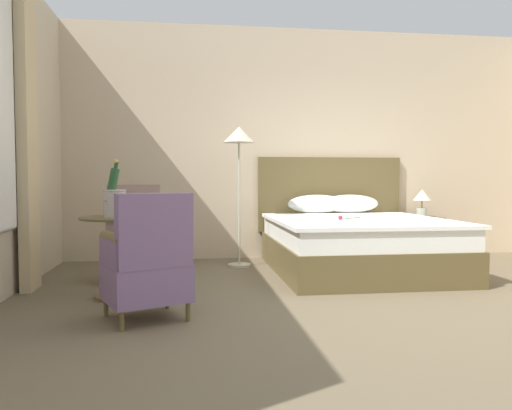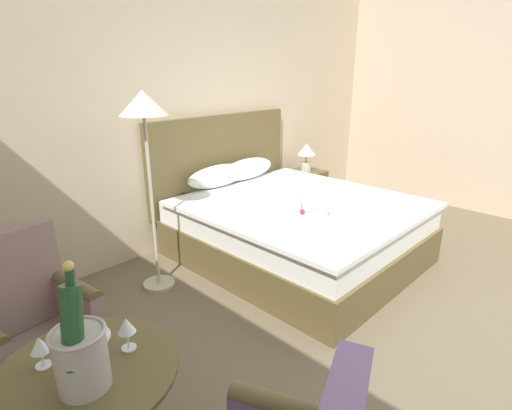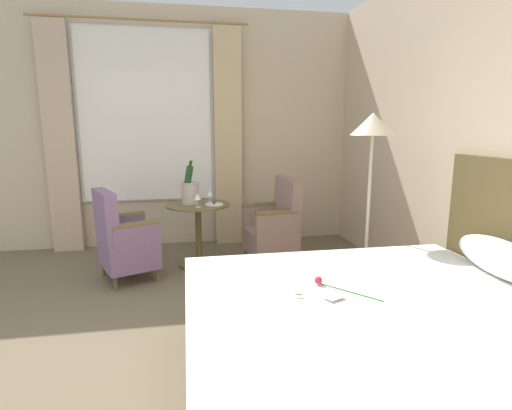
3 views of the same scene
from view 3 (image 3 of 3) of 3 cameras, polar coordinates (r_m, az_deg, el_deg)
The scene contains 11 objects.
ground_plane at distance 2.82m, azimuth -19.61°, elevation -23.55°, with size 7.83×7.83×0.00m, color brown.
wall_window_side at distance 5.53m, azimuth -15.25°, elevation 10.33°, with size 0.27×5.54×3.09m.
bed at distance 2.57m, azimuth 19.18°, elevation -18.11°, with size 1.98×2.27×1.36m.
floor_lamp_brass at distance 3.62m, azimuth 16.24°, elevation 8.70°, with size 0.38×0.38×1.70m.
side_table_round at distance 4.60m, azimuth -8.22°, elevation -3.45°, with size 0.72×0.72×0.73m.
champagne_bucket at distance 4.55m, azimuth -9.44°, elevation 2.16°, with size 0.20×0.20×0.51m.
wine_glass_near_bucket at distance 4.34m, azimuth -8.34°, elevation 1.10°, with size 0.08×0.08×0.15m.
wine_glass_near_edge at distance 4.63m, azimuth -6.63°, elevation 1.61°, with size 0.08×0.08×0.14m.
snack_plate at distance 4.46m, azimuth -5.99°, elevation 0.11°, with size 0.20×0.20×0.04m.
armchair_by_window at distance 4.68m, azimuth 2.64°, elevation -3.14°, with size 0.66×0.62×1.00m.
armchair_facing_bed at distance 4.36m, azimuth -18.42°, elevation -4.78°, with size 0.73×0.71×0.96m.
Camera 3 is at (2.30, 0.47, 1.57)m, focal length 28.00 mm.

